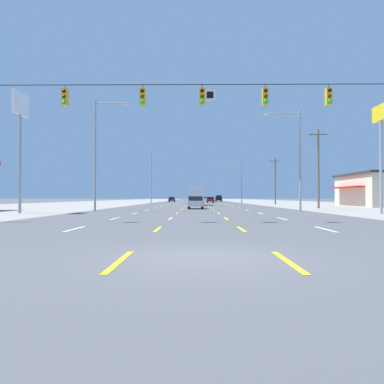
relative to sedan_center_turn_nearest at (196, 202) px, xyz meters
name	(u,v)px	position (x,y,z in m)	size (l,w,h in m)	color
ground_plane	(196,204)	(0.18, 32.32, -0.76)	(572.00, 572.00, 0.00)	#4C4C4F
lot_apron_left	(78,204)	(-24.57, 32.32, -0.75)	(28.00, 440.00, 0.01)	gray
lot_apron_right	(316,204)	(24.93, 32.32, -0.75)	(28.00, 440.00, 0.01)	gray
lane_markings	(196,202)	(0.18, 70.82, -0.75)	(10.64, 227.60, 0.01)	white
signal_span_wire	(199,127)	(0.21, -22.47, 4.37)	(27.75, 0.53, 8.66)	brown
sedan_center_turn_nearest	(196,202)	(0.00, 0.00, 0.00)	(1.80, 4.50, 1.46)	silver
box_truck_center_turn_near	(197,194)	(0.17, 17.90, 1.08)	(2.40, 7.20, 3.23)	black
hatchback_center_turn_mid	(196,200)	(0.19, 41.96, 0.03)	(1.72, 3.90, 1.54)	red
sedan_inner_right_midfar	(210,200)	(3.62, 46.26, 0.00)	(1.80, 4.50, 1.46)	maroon
sedan_far_left_far	(172,199)	(-6.94, 62.58, 0.00)	(1.80, 4.50, 1.46)	#4C196B
suv_center_turn_farther	(197,198)	(0.26, 63.46, 0.27)	(1.98, 4.90, 1.98)	white
suv_far_right_farthest	(218,198)	(7.32, 72.48, 0.27)	(1.98, 4.90, 1.98)	black
sedan_inner_right_distant_a	(206,199)	(3.92, 93.11, 0.00)	(1.80, 4.50, 1.46)	white
storefront_right_row_1	(379,190)	(26.89, 10.85, 1.71)	(9.87, 13.04, 4.89)	beige
pole_sign_left_row_0	(20,119)	(-14.77, -11.84, 7.17)	(0.24, 2.55, 10.19)	gray
pole_sign_right_row_0	(381,131)	(15.09, -12.52, 6.00)	(0.24, 2.35, 8.89)	gray
streetlight_left_row_0	(98,148)	(-9.69, -6.40, 5.44)	(3.45, 0.26, 10.99)	gray
streetlight_right_row_0	(297,153)	(9.99, -6.40, 4.93)	(3.61, 0.26, 9.95)	gray
streetlight_left_row_1	(152,176)	(-9.69, 38.15, 5.42)	(3.42, 0.26, 10.95)	gray
streetlight_right_row_1	(239,178)	(9.76, 38.15, 4.81)	(4.98, 0.26, 9.40)	gray
utility_pole_right_row_0	(318,167)	(15.00, 1.97, 4.25)	(2.20, 0.26, 9.63)	brown
utility_pole_right_row_1	(275,180)	(15.30, 26.90, 3.90)	(2.20, 0.26, 8.92)	brown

